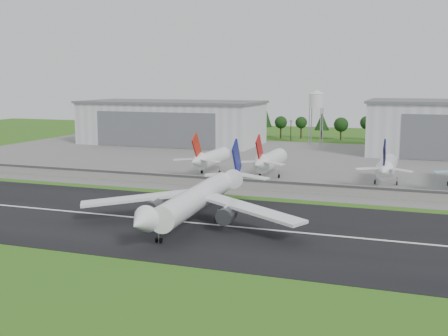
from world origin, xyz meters
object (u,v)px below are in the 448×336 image
at_px(parked_jet_navy, 386,167).
at_px(parked_jet_red_b, 269,161).
at_px(main_airliner, 195,204).
at_px(parked_jet_red_a, 209,158).

bearing_deg(parked_jet_navy, parked_jet_red_b, 179.97).
bearing_deg(main_airliner, parked_jet_navy, -124.54).
distance_m(parked_jet_red_a, parked_jet_navy, 62.35).
distance_m(main_airliner, parked_jet_red_a, 70.65).
bearing_deg(main_airliner, parked_jet_red_b, -93.73).
xyz_separation_m(parked_jet_red_a, parked_jet_red_b, (22.41, 0.03, 0.21)).
height_order(main_airliner, parked_jet_red_a, main_airliner).
relative_size(parked_jet_red_a, parked_jet_navy, 1.00).
bearing_deg(parked_jet_red_a, parked_jet_navy, 0.01).
xyz_separation_m(main_airliner, parked_jet_red_a, (-22.44, 66.98, 1.20)).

